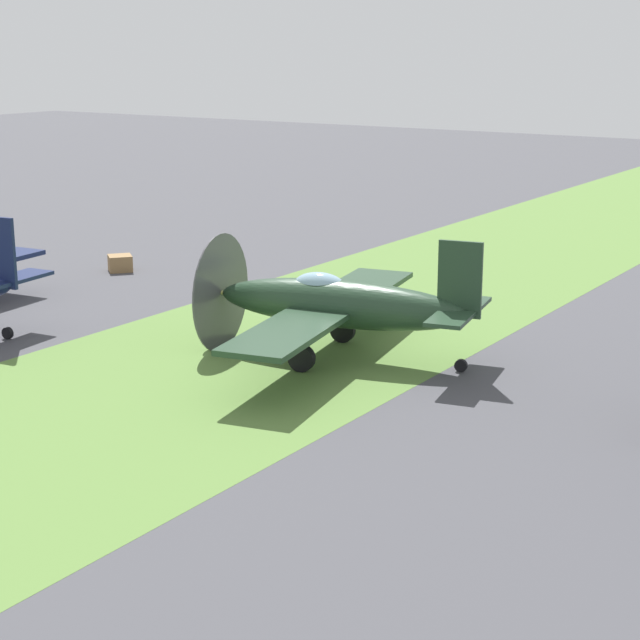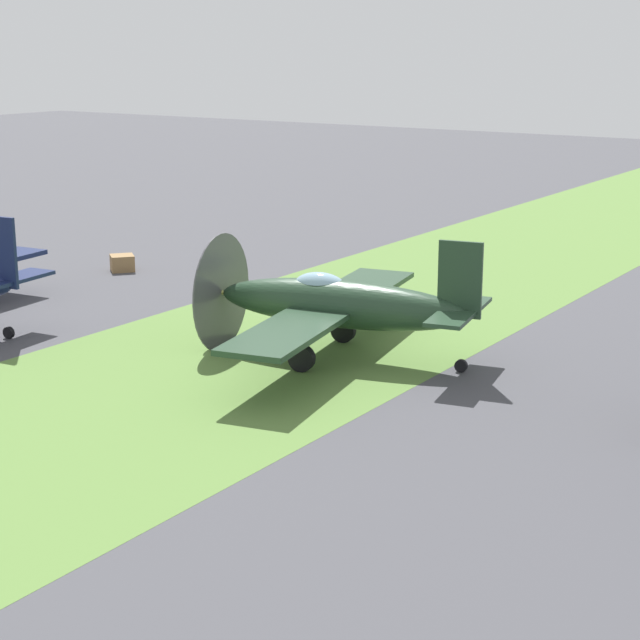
# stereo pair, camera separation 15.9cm
# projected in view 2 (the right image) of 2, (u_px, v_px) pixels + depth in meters

# --- Properties ---
(grass_verge) EXTENTS (120.00, 11.00, 0.01)m
(grass_verge) POSITION_uv_depth(u_px,v_px,m) (207.00, 371.00, 29.76)
(grass_verge) COLOR #567A38
(grass_verge) RESTS_ON ground
(airplane_wingman) EXTENTS (10.87, 8.68, 3.85)m
(airplane_wingman) POSITION_uv_depth(u_px,v_px,m) (336.00, 304.00, 30.64)
(airplane_wingman) COLOR #233D28
(airplane_wingman) RESTS_ON ground
(supply_crate) EXTENTS (1.27, 1.27, 0.64)m
(supply_crate) POSITION_uv_depth(u_px,v_px,m) (122.00, 263.00, 42.74)
(supply_crate) COLOR olive
(supply_crate) RESTS_ON ground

